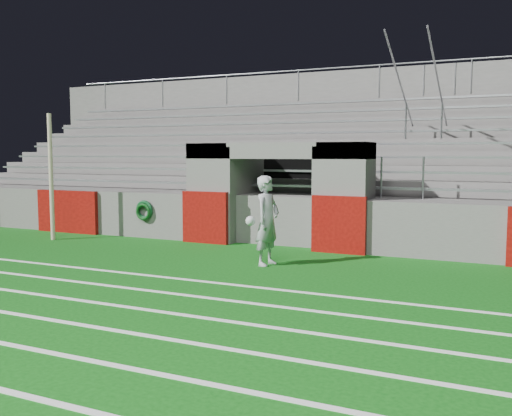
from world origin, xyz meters
The scene contains 6 objects.
ground centered at (0.00, 0.00, 0.00)m, with size 90.00×90.00×0.00m, color #0D4F0F.
field_post centered at (-5.85, 1.70, 1.70)m, with size 0.11×0.11×3.40m, color #C9B695.
field_markings centered at (0.00, -5.00, 0.01)m, with size 28.00×8.09×0.01m.
stadium_structure centered at (0.00, 7.97, 1.49)m, with size 26.00×8.48×5.42m.
goalkeeper_with_ball centered at (0.86, 0.93, 0.94)m, with size 0.63×0.74×1.88m.
hose_coil centered at (-3.74, 2.93, 0.77)m, with size 0.54×0.15×0.56m.
Camera 1 is at (5.67, -9.83, 2.33)m, focal length 40.00 mm.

